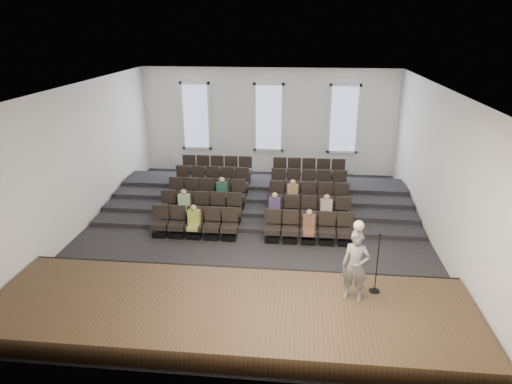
# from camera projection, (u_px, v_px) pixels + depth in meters

# --- Properties ---
(ground) EXTENTS (14.00, 14.00, 0.00)m
(ground) POSITION_uv_depth(u_px,v_px,m) (253.00, 232.00, 15.94)
(ground) COLOR black
(ground) RESTS_ON ground
(ceiling) EXTENTS (12.00, 14.00, 0.02)m
(ceiling) POSITION_uv_depth(u_px,v_px,m) (252.00, 87.00, 14.21)
(ceiling) COLOR white
(ceiling) RESTS_ON ground
(wall_back) EXTENTS (12.00, 0.04, 5.00)m
(wall_back) POSITION_uv_depth(u_px,v_px,m) (269.00, 122.00, 21.63)
(wall_back) COLOR white
(wall_back) RESTS_ON ground
(wall_front) EXTENTS (12.00, 0.04, 5.00)m
(wall_front) POSITION_uv_depth(u_px,v_px,m) (211.00, 271.00, 8.53)
(wall_front) COLOR white
(wall_front) RESTS_ON ground
(wall_left) EXTENTS (0.04, 14.00, 5.00)m
(wall_left) POSITION_uv_depth(u_px,v_px,m) (79.00, 159.00, 15.66)
(wall_left) COLOR white
(wall_left) RESTS_ON ground
(wall_right) EXTENTS (0.04, 14.00, 5.00)m
(wall_right) POSITION_uv_depth(u_px,v_px,m) (440.00, 170.00, 14.50)
(wall_right) COLOR white
(wall_right) RESTS_ON ground
(stage) EXTENTS (11.80, 3.60, 0.50)m
(stage) POSITION_uv_depth(u_px,v_px,m) (230.00, 313.00, 11.10)
(stage) COLOR #47301E
(stage) RESTS_ON ground
(stage_lip) EXTENTS (11.80, 0.06, 0.52)m
(stage_lip) POSITION_uv_depth(u_px,v_px,m) (240.00, 275.00, 12.75)
(stage_lip) COLOR black
(stage_lip) RESTS_ON ground
(risers) EXTENTS (11.80, 4.80, 0.60)m
(risers) POSITION_uv_depth(u_px,v_px,m) (261.00, 195.00, 18.83)
(risers) COLOR black
(risers) RESTS_ON ground
(seating_rows) EXTENTS (6.80, 4.70, 1.67)m
(seating_rows) POSITION_uv_depth(u_px,v_px,m) (257.00, 199.00, 17.15)
(seating_rows) COLOR black
(seating_rows) RESTS_ON ground
(windows) EXTENTS (8.44, 0.10, 3.24)m
(windows) POSITION_uv_depth(u_px,v_px,m) (269.00, 118.00, 21.50)
(windows) COLOR white
(windows) RESTS_ON wall_back
(audience) EXTENTS (5.45, 2.64, 1.10)m
(audience) POSITION_uv_depth(u_px,v_px,m) (257.00, 206.00, 16.07)
(audience) COLOR #99A843
(audience) RESTS_ON seating_rows
(speaker) EXTENTS (0.75, 0.60, 1.80)m
(speaker) POSITION_uv_depth(u_px,v_px,m) (355.00, 266.00, 10.93)
(speaker) COLOR slate
(speaker) RESTS_ON stage
(mic_stand) EXTENTS (0.27, 0.27, 1.61)m
(mic_stand) POSITION_uv_depth(u_px,v_px,m) (376.00, 275.00, 11.37)
(mic_stand) COLOR black
(mic_stand) RESTS_ON stage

